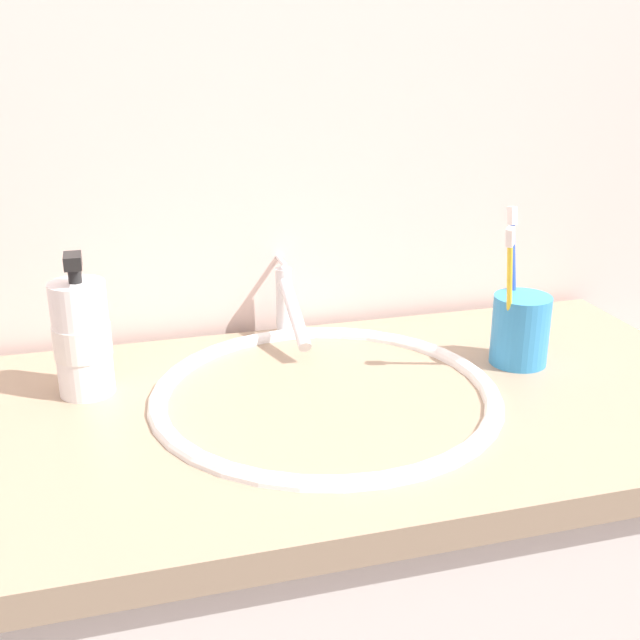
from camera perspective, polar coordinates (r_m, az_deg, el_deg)
name	(u,v)px	position (r m, az deg, el deg)	size (l,w,h in m)	color
tiled_wall_back	(271,70)	(1.15, -3.60, 17.85)	(2.24, 0.04, 2.40)	beige
sink_basin	(326,418)	(0.98, 0.47, -7.17)	(0.44, 0.44, 0.10)	white
faucet	(289,304)	(1.13, -2.30, 1.18)	(0.02, 0.17, 0.11)	silver
toothbrush_cup	(520,330)	(1.08, 14.47, -0.70)	(0.08, 0.08, 0.10)	#338CCC
toothbrush_yellow	(509,289)	(1.02, 13.72, 2.20)	(0.05, 0.05, 0.20)	yellow
toothbrush_blue	(513,272)	(1.09, 13.98, 3.40)	(0.01, 0.04, 0.20)	blue
soap_dispenser	(82,338)	(0.99, -17.05, -1.25)	(0.07, 0.07, 0.18)	white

